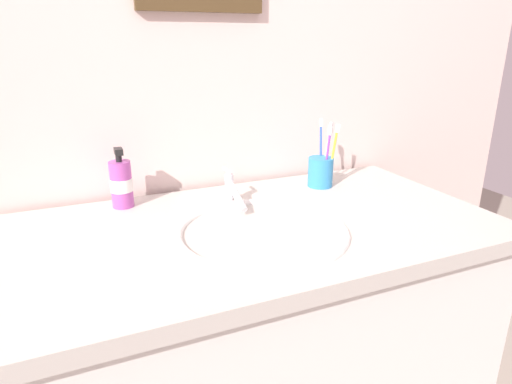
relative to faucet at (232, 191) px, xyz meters
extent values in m
cube|color=beige|center=(-0.01, 0.22, 0.32)|extent=(2.43, 0.04, 2.40)
cube|color=silver|center=(-0.01, -0.14, -0.48)|extent=(1.18, 0.59, 0.80)
cube|color=#BCB7AD|center=(-0.01, -0.14, -0.06)|extent=(1.23, 0.63, 0.04)
ellipsoid|color=white|center=(0.00, -0.19, -0.09)|extent=(0.36, 0.36, 0.10)
torus|color=white|center=(0.00, -0.19, -0.04)|extent=(0.41, 0.41, 0.02)
cylinder|color=#595B60|center=(0.00, -0.19, -0.13)|extent=(0.03, 0.03, 0.01)
cylinder|color=silver|center=(0.00, 0.02, 0.00)|extent=(0.02, 0.02, 0.08)
cylinder|color=silver|center=(0.00, -0.03, 0.00)|extent=(0.02, 0.12, 0.06)
cylinder|color=silver|center=(0.00, 0.04, 0.05)|extent=(0.01, 0.05, 0.01)
cylinder|color=#338CCC|center=(0.31, 0.05, 0.00)|extent=(0.08, 0.08, 0.09)
cylinder|color=blue|center=(0.32, 0.08, 0.05)|extent=(0.02, 0.05, 0.18)
cube|color=white|center=(0.33, 0.10, 0.14)|extent=(0.01, 0.02, 0.03)
cylinder|color=yellow|center=(0.33, 0.03, 0.05)|extent=(0.03, 0.02, 0.18)
cube|color=white|center=(0.34, 0.03, 0.14)|extent=(0.02, 0.01, 0.03)
cylinder|color=white|center=(0.33, 0.07, 0.05)|extent=(0.05, 0.03, 0.17)
cube|color=white|center=(0.35, 0.08, 0.13)|extent=(0.02, 0.01, 0.03)
cylinder|color=purple|center=(0.31, 0.03, 0.05)|extent=(0.02, 0.02, 0.17)
cube|color=white|center=(0.31, 0.02, 0.13)|extent=(0.01, 0.02, 0.02)
cylinder|color=#B24CA5|center=(-0.27, 0.11, 0.02)|extent=(0.06, 0.06, 0.12)
cylinder|color=black|center=(-0.27, 0.11, 0.09)|extent=(0.02, 0.02, 0.02)
cube|color=black|center=(-0.27, 0.10, 0.11)|extent=(0.02, 0.04, 0.02)
cylinder|color=white|center=(-0.27, 0.11, 0.02)|extent=(0.06, 0.06, 0.03)
camera|label=1|loc=(-0.38, -1.05, 0.38)|focal=30.81mm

